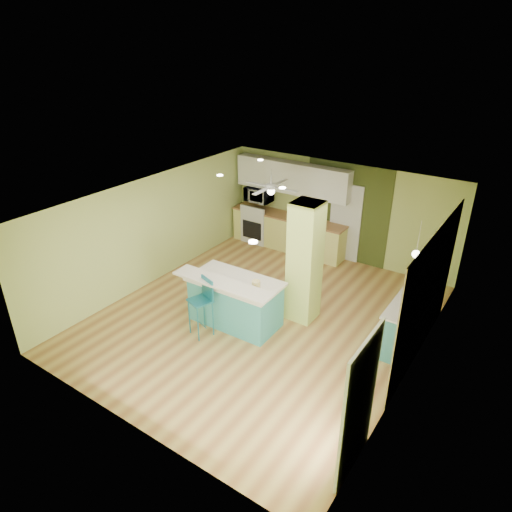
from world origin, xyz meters
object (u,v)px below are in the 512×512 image
at_px(peninsula, 235,301).
at_px(side_counter, 406,325).
at_px(bar_stool, 203,298).
at_px(fruit_bowl, 301,218).
at_px(canister, 256,285).

distance_m(peninsula, side_counter, 3.28).
distance_m(bar_stool, side_counter, 3.80).
xyz_separation_m(fruit_bowl, canister, (1.06, -3.64, 0.07)).
height_order(side_counter, fruit_bowl, fruit_bowl).
xyz_separation_m(peninsula, bar_stool, (-0.28, -0.61, 0.28)).
xyz_separation_m(peninsula, canister, (0.51, -0.00, 0.53)).
bearing_deg(side_counter, bar_stool, -151.97).
distance_m(side_counter, fruit_bowl, 4.41).
relative_size(peninsula, canister, 12.96).
bearing_deg(bar_stool, peninsula, 84.18).
bearing_deg(canister, side_counter, 24.62).
bearing_deg(canister, fruit_bowl, 106.19).
relative_size(fruit_bowl, canister, 1.66).
bearing_deg(peninsula, bar_stool, -115.78).
bearing_deg(peninsula, side_counter, 19.85).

